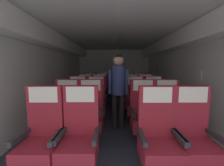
{
  "coord_description": "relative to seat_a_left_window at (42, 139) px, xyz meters",
  "views": [
    {
      "loc": [
        -0.07,
        -0.22,
        1.38
      ],
      "look_at": [
        -0.09,
        3.39,
        0.95
      ],
      "focal_mm": 22.44,
      "sensor_mm": 36.0,
      "label": 1
    }
  ],
  "objects": [
    {
      "name": "seat_d_right_aisle",
      "position": [
        1.9,
        2.61,
        0.0
      ],
      "size": [
        0.49,
        0.48,
        1.13
      ],
      "color": "#38383D",
      "rests_on": "ground"
    },
    {
      "name": "fuselage_shell",
      "position": [
        0.95,
        2.4,
        1.19
      ],
      "size": [
        3.76,
        7.14,
        2.29
      ],
      "color": "silver",
      "rests_on": "ground"
    },
    {
      "name": "seat_a_left_aisle",
      "position": [
        0.47,
        0.02,
        0.0
      ],
      "size": [
        0.49,
        0.48,
        1.13
      ],
      "color": "#38383D",
      "rests_on": "ground"
    },
    {
      "name": "seat_b_left_window",
      "position": [
        0.02,
        0.89,
        0.0
      ],
      "size": [
        0.49,
        0.48,
        1.13
      ],
      "color": "#38383D",
      "rests_on": "ground"
    },
    {
      "name": "seat_c_left_window",
      "position": [
        0.0,
        1.75,
        0.0
      ],
      "size": [
        0.49,
        0.48,
        1.13
      ],
      "color": "#38383D",
      "rests_on": "ground"
    },
    {
      "name": "seat_c_right_window",
      "position": [
        1.45,
        1.77,
        0.0
      ],
      "size": [
        0.49,
        0.48,
        1.13
      ],
      "color": "#38383D",
      "rests_on": "ground"
    },
    {
      "name": "ground",
      "position": [
        0.95,
        2.12,
        -0.49
      ],
      "size": [
        3.88,
        7.49,
        0.02
      ],
      "primitive_type": "cube",
      "color": "#2D3342"
    },
    {
      "name": "seat_a_right_window",
      "position": [
        1.45,
        -0.0,
        0.0
      ],
      "size": [
        0.49,
        0.48,
        1.13
      ],
      "color": "#38383D",
      "rests_on": "ground"
    },
    {
      "name": "flight_attendant",
      "position": [
        1.0,
        1.33,
        0.54
      ],
      "size": [
        0.43,
        0.28,
        1.64
      ],
      "rotation": [
        0.0,
        0.0,
        2.91
      ],
      "color": "black",
      "rests_on": "ground"
    },
    {
      "name": "seat_d_right_window",
      "position": [
        1.45,
        2.63,
        0.0
      ],
      "size": [
        0.49,
        0.48,
        1.13
      ],
      "color": "#38383D",
      "rests_on": "ground"
    },
    {
      "name": "seat_d_left_aisle",
      "position": [
        0.46,
        2.62,
        0.0
      ],
      "size": [
        0.49,
        0.48,
        1.13
      ],
      "color": "#38383D",
      "rests_on": "ground"
    },
    {
      "name": "seat_a_right_aisle",
      "position": [
        1.9,
        0.01,
        0.0
      ],
      "size": [
        0.49,
        0.48,
        1.13
      ],
      "color": "#38383D",
      "rests_on": "ground"
    },
    {
      "name": "seat_b_right_window",
      "position": [
        1.45,
        0.88,
        0.0
      ],
      "size": [
        0.49,
        0.48,
        1.13
      ],
      "color": "#38383D",
      "rests_on": "ground"
    },
    {
      "name": "seat_e_right_aisle",
      "position": [
        1.89,
        3.49,
        0.0
      ],
      "size": [
        0.49,
        0.48,
        1.13
      ],
      "color": "#38383D",
      "rests_on": "ground"
    },
    {
      "name": "seat_b_left_aisle",
      "position": [
        0.46,
        0.89,
        0.0
      ],
      "size": [
        0.49,
        0.48,
        1.13
      ],
      "color": "#38383D",
      "rests_on": "ground"
    },
    {
      "name": "seat_a_left_window",
      "position": [
        0.0,
        0.0,
        0.0
      ],
      "size": [
        0.49,
        0.48,
        1.13
      ],
      "color": "#38383D",
      "rests_on": "ground"
    },
    {
      "name": "seat_e_left_window",
      "position": [
        0.02,
        3.51,
        0.0
      ],
      "size": [
        0.49,
        0.48,
        1.13
      ],
      "color": "#38383D",
      "rests_on": "ground"
    },
    {
      "name": "seat_d_left_window",
      "position": [
        0.01,
        2.63,
        0.0
      ],
      "size": [
        0.49,
        0.48,
        1.13
      ],
      "color": "#38383D",
      "rests_on": "ground"
    },
    {
      "name": "seat_c_right_aisle",
      "position": [
        1.91,
        1.77,
        0.0
      ],
      "size": [
        0.49,
        0.48,
        1.13
      ],
      "color": "#38383D",
      "rests_on": "ground"
    },
    {
      "name": "seat_c_left_aisle",
      "position": [
        0.47,
        1.74,
        0.0
      ],
      "size": [
        0.49,
        0.48,
        1.13
      ],
      "color": "#38383D",
      "rests_on": "ground"
    },
    {
      "name": "seat_e_left_aisle",
      "position": [
        0.46,
        3.49,
        0.0
      ],
      "size": [
        0.49,
        0.48,
        1.13
      ],
      "color": "#38383D",
      "rests_on": "ground"
    },
    {
      "name": "seat_b_right_aisle",
      "position": [
        1.9,
        0.88,
        0.0
      ],
      "size": [
        0.49,
        0.48,
        1.13
      ],
      "color": "#38383D",
      "rests_on": "ground"
    },
    {
      "name": "seat_e_right_window",
      "position": [
        1.45,
        3.5,
        0.0
      ],
      "size": [
        0.49,
        0.48,
        1.13
      ],
      "color": "#38383D",
      "rests_on": "ground"
    }
  ]
}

